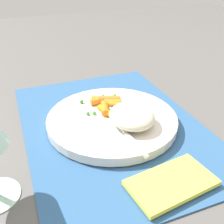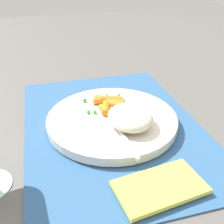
# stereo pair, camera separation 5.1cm
# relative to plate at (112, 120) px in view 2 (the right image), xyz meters

# --- Properties ---
(ground_plane) EXTENTS (2.40, 2.40, 0.00)m
(ground_plane) POSITION_rel_plate_xyz_m (0.00, 0.00, -0.02)
(ground_plane) COLOR #565451
(placemat) EXTENTS (0.50, 0.35, 0.01)m
(placemat) POSITION_rel_plate_xyz_m (0.00, 0.00, -0.01)
(placemat) COLOR #2D5684
(placemat) RESTS_ON ground_plane
(plate) EXTENTS (0.27, 0.27, 0.02)m
(plate) POSITION_rel_plate_xyz_m (0.00, 0.00, 0.00)
(plate) COLOR silver
(plate) RESTS_ON placemat
(rice_mound) EXTENTS (0.10, 0.09, 0.04)m
(rice_mound) POSITION_rel_plate_xyz_m (-0.04, -0.03, 0.03)
(rice_mound) COLOR beige
(rice_mound) RESTS_ON plate
(carrot_portion) EXTENTS (0.09, 0.07, 0.02)m
(carrot_portion) POSITION_rel_plate_xyz_m (0.04, -0.01, 0.02)
(carrot_portion) COLOR orange
(carrot_portion) RESTS_ON plate
(pea_scatter) EXTENTS (0.09, 0.09, 0.01)m
(pea_scatter) POSITION_rel_plate_xyz_m (0.04, -0.00, 0.01)
(pea_scatter) COLOR green
(pea_scatter) RESTS_ON plate
(fork) EXTENTS (0.19, 0.02, 0.01)m
(fork) POSITION_rel_plate_xyz_m (-0.03, -0.00, 0.01)
(fork) COLOR silver
(fork) RESTS_ON plate
(napkin) EXTENTS (0.09, 0.14, 0.01)m
(napkin) POSITION_rel_plate_xyz_m (-0.19, -0.02, -0.01)
(napkin) COLOR #EAE54C
(napkin) RESTS_ON placemat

